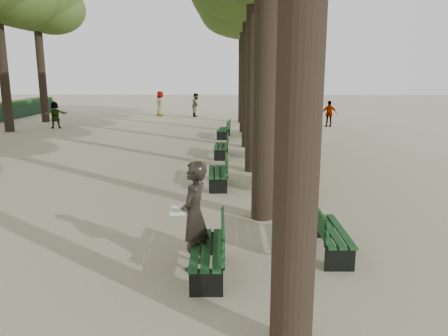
{
  "coord_description": "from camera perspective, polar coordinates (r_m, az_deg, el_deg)",
  "views": [
    {
      "loc": [
        0.76,
        -6.8,
        3.36
      ],
      "look_at": [
        0.6,
        3.0,
        1.2
      ],
      "focal_mm": 35.0,
      "sensor_mm": 36.0,
      "label": 1
    }
  ],
  "objects": [
    {
      "name": "bench_right_0",
      "position": [
        8.58,
        13.65,
        -9.04
      ],
      "size": [
        0.59,
        1.8,
        0.92
      ],
      "color": "black",
      "rests_on": "ground"
    },
    {
      "name": "ground",
      "position": [
        7.63,
        -5.03,
        -13.77
      ],
      "size": [
        120.0,
        120.0,
        0.0
      ],
      "primitive_type": "plane",
      "color": "tan",
      "rests_on": "ground"
    },
    {
      "name": "bench_left_2",
      "position": [
        17.6,
        -0.36,
        2.32
      ],
      "size": [
        0.59,
        1.81,
        0.92
      ],
      "color": "black",
      "rests_on": "ground"
    },
    {
      "name": "bench_left_0",
      "position": [
        7.54,
        -2.18,
        -11.75
      ],
      "size": [
        0.61,
        1.81,
        0.92
      ],
      "color": "black",
      "rests_on": "ground"
    },
    {
      "name": "bench_right_1",
      "position": [
        12.79,
        9.34,
        -1.72
      ],
      "size": [
        0.72,
        1.84,
        0.92
      ],
      "color": "black",
      "rests_on": "ground"
    },
    {
      "name": "pedestrian_a",
      "position": [
        33.82,
        -3.63,
        8.22
      ],
      "size": [
        0.45,
        0.9,
        1.79
      ],
      "primitive_type": "imported",
      "rotation": [
        0.0,
        0.0,
        1.46
      ],
      "color": "#262628",
      "rests_on": "ground"
    },
    {
      "name": "pedestrian_d",
      "position": [
        34.57,
        -8.32,
        8.32
      ],
      "size": [
        0.61,
        1.01,
        1.93
      ],
      "primitive_type": "imported",
      "rotation": [
        0.0,
        0.0,
        4.97
      ],
      "color": "#262628",
      "rests_on": "ground"
    },
    {
      "name": "man_with_map",
      "position": [
        7.54,
        -3.92,
        -6.24
      ],
      "size": [
        0.71,
        0.83,
        1.9
      ],
      "color": "black",
      "rests_on": "ground"
    },
    {
      "name": "pedestrian_b",
      "position": [
        30.4,
        9.46,
        7.48
      ],
      "size": [
        1.12,
        0.65,
        1.65
      ],
      "primitive_type": "imported",
      "rotation": [
        0.0,
        0.0,
        2.82
      ],
      "color": "#262628",
      "rests_on": "ground"
    },
    {
      "name": "bench_right_3",
      "position": [
        22.97,
        5.62,
        4.64
      ],
      "size": [
        0.66,
        1.83,
        0.92
      ],
      "color": "black",
      "rests_on": "ground"
    },
    {
      "name": "pedestrian_c",
      "position": [
        28.26,
        13.59,
        6.91
      ],
      "size": [
        0.96,
        0.35,
        1.62
      ],
      "primitive_type": "imported",
      "rotation": [
        0.0,
        0.0,
        3.12
      ],
      "color": "#262628",
      "rests_on": "ground"
    },
    {
      "name": "bench_right_2",
      "position": [
        17.38,
        7.11,
        2.09
      ],
      "size": [
        0.71,
        1.84,
        0.92
      ],
      "color": "black",
      "rests_on": "ground"
    },
    {
      "name": "tree_central_5",
      "position": [
        30.12,
        2.49,
        20.61
      ],
      "size": [
        6.0,
        6.0,
        9.95
      ],
      "color": "#33261C",
      "rests_on": "ground"
    },
    {
      "name": "bench_left_3",
      "position": [
        22.76,
        -0.06,
        4.63
      ],
      "size": [
        0.74,
        1.85,
        0.92
      ],
      "color": "black",
      "rests_on": "ground"
    },
    {
      "name": "pedestrian_e",
      "position": [
        28.64,
        -21.19,
        6.49
      ],
      "size": [
        1.51,
        0.9,
        1.62
      ],
      "primitive_type": "imported",
      "rotation": [
        0.0,
        0.0,
        3.55
      ],
      "color": "#262628",
      "rests_on": "ground"
    },
    {
      "name": "bench_left_1",
      "position": [
        13.05,
        -0.82,
        -1.26
      ],
      "size": [
        0.64,
        1.82,
        0.92
      ],
      "color": "black",
      "rests_on": "ground"
    }
  ]
}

